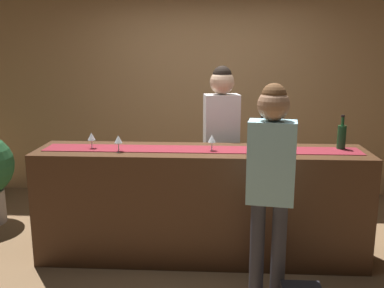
# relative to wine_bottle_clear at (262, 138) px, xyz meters

# --- Properties ---
(ground_plane) EXTENTS (10.00, 10.00, 0.00)m
(ground_plane) POSITION_rel_wine_bottle_clear_xyz_m (-0.52, -0.00, -1.12)
(ground_plane) COLOR brown
(back_wall) EXTENTS (6.00, 0.12, 2.90)m
(back_wall) POSITION_rel_wine_bottle_clear_xyz_m (-0.52, 1.90, 0.33)
(back_wall) COLOR tan
(back_wall) RESTS_ON ground
(bar_counter) EXTENTS (2.89, 0.60, 1.00)m
(bar_counter) POSITION_rel_wine_bottle_clear_xyz_m (-0.52, -0.00, -0.62)
(bar_counter) COLOR #472B19
(bar_counter) RESTS_ON ground
(counter_runner_cloth) EXTENTS (2.75, 0.28, 0.01)m
(counter_runner_cloth) POSITION_rel_wine_bottle_clear_xyz_m (-0.52, -0.00, -0.11)
(counter_runner_cloth) COLOR maroon
(counter_runner_cloth) RESTS_ON bar_counter
(wine_bottle_clear) EXTENTS (0.07, 0.07, 0.30)m
(wine_bottle_clear) POSITION_rel_wine_bottle_clear_xyz_m (0.00, 0.00, 0.00)
(wine_bottle_clear) COLOR #B2C6C1
(wine_bottle_clear) RESTS_ON bar_counter
(wine_bottle_green) EXTENTS (0.07, 0.07, 0.30)m
(wine_bottle_green) POSITION_rel_wine_bottle_clear_xyz_m (0.70, 0.09, 0.00)
(wine_bottle_green) COLOR #194723
(wine_bottle_green) RESTS_ON bar_counter
(wine_glass_near_customer) EXTENTS (0.07, 0.07, 0.14)m
(wine_glass_near_customer) POSITION_rel_wine_bottle_clear_xyz_m (-1.48, -0.02, -0.01)
(wine_glass_near_customer) COLOR silver
(wine_glass_near_customer) RESTS_ON bar_counter
(wine_glass_mid_counter) EXTENTS (0.07, 0.07, 0.14)m
(wine_glass_mid_counter) POSITION_rel_wine_bottle_clear_xyz_m (-1.22, -0.12, -0.01)
(wine_glass_mid_counter) COLOR silver
(wine_glass_mid_counter) RESTS_ON bar_counter
(wine_glass_far_end) EXTENTS (0.07, 0.07, 0.14)m
(wine_glass_far_end) POSITION_rel_wine_bottle_clear_xyz_m (-0.43, -0.05, -0.01)
(wine_glass_far_end) COLOR silver
(wine_glass_far_end) RESTS_ON bar_counter
(bartender) EXTENTS (0.37, 0.26, 1.71)m
(bartender) POSITION_rel_wine_bottle_clear_xyz_m (-0.34, 0.58, -0.06)
(bartender) COLOR #26262B
(bartender) RESTS_ON ground
(customer_sipping) EXTENTS (0.37, 0.25, 1.64)m
(customer_sipping) POSITION_rel_wine_bottle_clear_xyz_m (0.01, -0.64, -0.11)
(customer_sipping) COLOR #33333D
(customer_sipping) RESTS_ON ground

